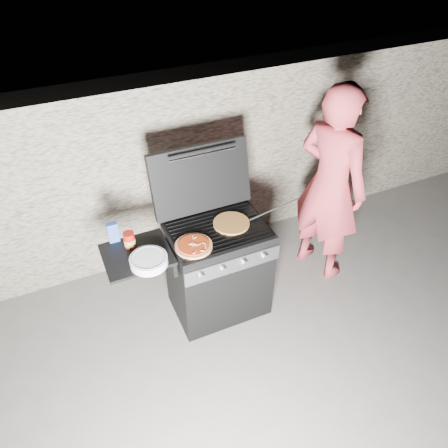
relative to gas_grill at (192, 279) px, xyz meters
name	(u,v)px	position (x,y,z in m)	size (l,w,h in m)	color
ground	(219,305)	(0.25, 0.00, -0.46)	(50.00, 50.00, 0.00)	#51504F
stone_wall	(175,168)	(0.25, 1.05, 0.44)	(8.00, 0.35, 1.80)	gray
gas_grill	(192,279)	(0.00, 0.00, 0.00)	(1.34, 0.79, 0.91)	black
pizza_topped	(194,245)	(0.00, -0.12, 0.47)	(0.29, 0.29, 0.03)	gold
pizza_plain	(231,223)	(0.37, 0.02, 0.46)	(0.30, 0.30, 0.02)	gold
sauce_jar	(129,240)	(-0.44, 0.10, 0.51)	(0.08, 0.08, 0.13)	#97100B
blue_carton	(113,232)	(-0.54, 0.21, 0.53)	(0.08, 0.05, 0.17)	#264197
plate_stack	(149,261)	(-0.37, -0.15, 0.48)	(0.28, 0.28, 0.06)	silver
person	(330,186)	(1.38, 0.11, 0.50)	(0.70, 0.46, 1.91)	#B63740
tongs	(272,209)	(0.74, 0.00, 0.51)	(0.01, 0.01, 0.51)	black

